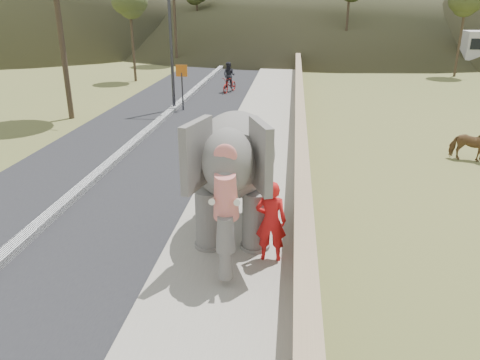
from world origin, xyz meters
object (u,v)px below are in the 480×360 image
(lamppost, at_px, (176,14))
(motorcyclist, at_px, (229,81))
(elephant_and_man, at_px, (235,171))
(cow, at_px, (471,145))

(lamppost, relative_size, motorcyclist, 4.09)
(elephant_and_man, bearing_deg, lamppost, 108.71)
(lamppost, bearing_deg, cow, -29.94)
(lamppost, xyz_separation_m, elephant_and_man, (4.71, -13.90, -3.19))
(elephant_and_man, xyz_separation_m, motorcyclist, (-2.76, 19.45, -0.94))
(cow, height_order, motorcyclist, motorcyclist)
(cow, xyz_separation_m, motorcyclist, (-10.57, 12.76, 0.13))
(lamppost, height_order, cow, lamppost)
(cow, distance_m, elephant_and_man, 10.34)
(lamppost, distance_m, cow, 15.06)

